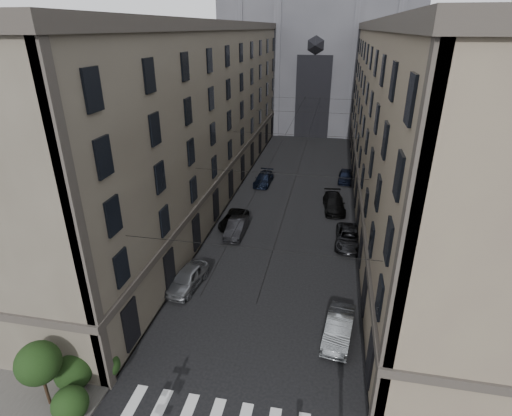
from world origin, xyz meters
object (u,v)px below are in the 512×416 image
Objects in this scene: gothic_tower at (320,30)px; car_left_near at (187,278)px; car_right_near at (339,328)px; car_right_midnear at (349,237)px; car_right_far at (345,176)px; car_left_far at (264,179)px; car_right_midfar at (334,203)px; car_left_midnear at (236,227)px; car_left_midfar at (234,219)px.

gothic_tower is 61.73m from car_left_near.
car_right_midnear is (0.83, 12.46, -0.03)m from car_right_near.
gothic_tower is 64.92m from car_right_near.
car_right_far is (11.99, 25.81, -0.07)m from car_left_near.
car_left_near reaches higher than car_right_near.
car_left_far is 10.92m from car_right_midfar.
car_right_far is at bearing -79.78° from gothic_tower.
car_right_midnear is (6.20, -49.95, -17.07)m from gothic_tower.
car_right_midnear is at bearing 0.51° from car_left_midnear.
car_right_far is (11.10, 14.92, 0.09)m from car_left_midfar.
gothic_tower is 37.83m from car_right_far.
car_left_near is (-6.00, -59.04, -17.00)m from gothic_tower.
gothic_tower reaches higher than car_right_midfar.
car_right_near is at bearing -51.78° from car_left_midnear.
car_right_near is (11.37, -3.38, -0.03)m from car_left_near.
car_left_midnear is 0.85× the size of car_right_midfar.
car_left_near reaches higher than car_right_midfar.
car_left_midnear is (-4.35, -50.03, -17.05)m from gothic_tower.
car_left_near reaches higher than car_right_far.
car_left_midnear is 1.07× the size of car_right_far.
car_left_midnear is at bearing -88.74° from car_left_far.
car_right_near reaches higher than car_left_midfar.
car_right_midnear is 7.65m from car_right_midfar.
car_left_near is 1.02× the size of car_left_midfar.
car_right_midnear is (10.40, -13.81, 0.04)m from car_left_far.
car_left_midfar is at bearing 112.03° from car_left_midnear.
car_right_far is at bearing 75.94° from car_right_midfar.
car_right_near is 0.88× the size of car_right_midnear.
gothic_tower is 13.60× the size of car_right_far.
gothic_tower reaches higher than car_left_midfar.
car_left_far is at bearing -160.57° from car_right_far.
car_left_midnear is 0.98× the size of car_right_near.
car_right_near is (9.57, -26.27, 0.07)m from car_left_far.
car_right_midnear is at bearing -51.14° from car_left_far.
car_left_midfar is 1.07× the size of car_right_far.
car_right_midfar is at bearing -94.47° from car_right_far.
car_left_near is 10.93m from car_left_midfar.
car_right_midnear is at bearing 44.19° from car_left_near.
car_left_midnear is 0.95× the size of car_left_far.
car_left_midfar is 18.59m from car_right_far.
gothic_tower is at bearing 91.71° from car_left_near.
gothic_tower is at bearing 85.25° from car_left_far.
car_left_far is 1.03× the size of car_right_near.
gothic_tower reaches higher than car_right_far.
car_left_near is at bearing -95.80° from gothic_tower.
car_right_far is (1.28, 9.23, -0.05)m from car_right_midfar.
car_left_midfar is 17.70m from car_right_near.
car_right_midfar is at bearing 64.67° from car_left_near.
car_left_midnear is at bearing -63.69° from car_left_midfar.
car_right_midnear is 16.73m from car_right_far.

